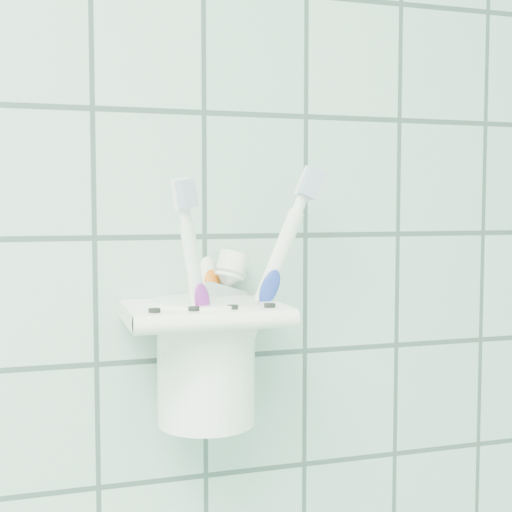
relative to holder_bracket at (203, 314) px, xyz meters
The scene contains 6 objects.
holder_bracket is the anchor object (origin of this frame).
cup 0.04m from the holder_bracket, 52.75° to the left, with size 0.09×0.09×0.11m.
toothbrush_pink 0.02m from the holder_bracket, 63.22° to the right, with size 0.04×0.03×0.20m.
toothbrush_blue 0.03m from the holder_bracket, ahead, with size 0.02×0.08×0.21m.
toothbrush_orange 0.03m from the holder_bracket, 23.39° to the left, with size 0.08×0.02×0.22m.
toothpaste_tube 0.01m from the holder_bracket, 109.49° to the left, with size 0.07×0.04×0.15m.
Camera 1 is at (0.53, 0.58, 1.39)m, focal length 50.00 mm.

